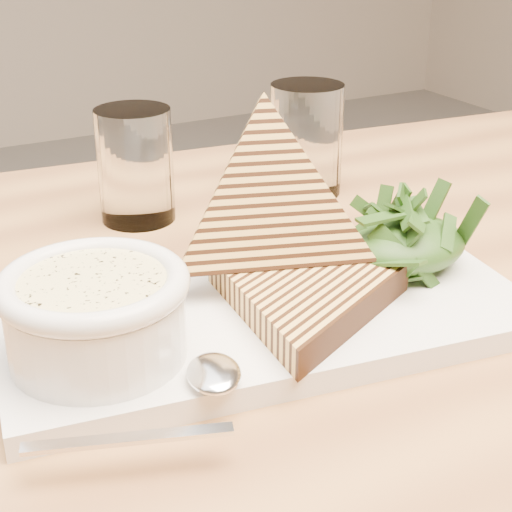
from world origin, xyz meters
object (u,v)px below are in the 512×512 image
table_top (381,313)px  glass_far (306,140)px  platter (269,320)px  glass_near (136,165)px  soup_bowl (97,325)px

table_top → glass_far: bearing=74.2°
table_top → platter: (-0.11, -0.01, 0.03)m
platter → glass_near: bearing=91.8°
table_top → glass_far: size_ratio=10.93×
platter → table_top: bearing=6.7°
platter → glass_near: (-0.01, 0.24, 0.04)m
soup_bowl → glass_near: glass_near is taller
platter → glass_near: 0.24m
glass_near → glass_far: glass_far is taller
platter → soup_bowl: soup_bowl is taller
table_top → soup_bowl: 0.24m
table_top → glass_near: size_ratio=11.49×
soup_bowl → glass_near: (0.12, 0.24, 0.01)m
glass_far → platter: bearing=-126.4°
soup_bowl → glass_far: 0.37m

